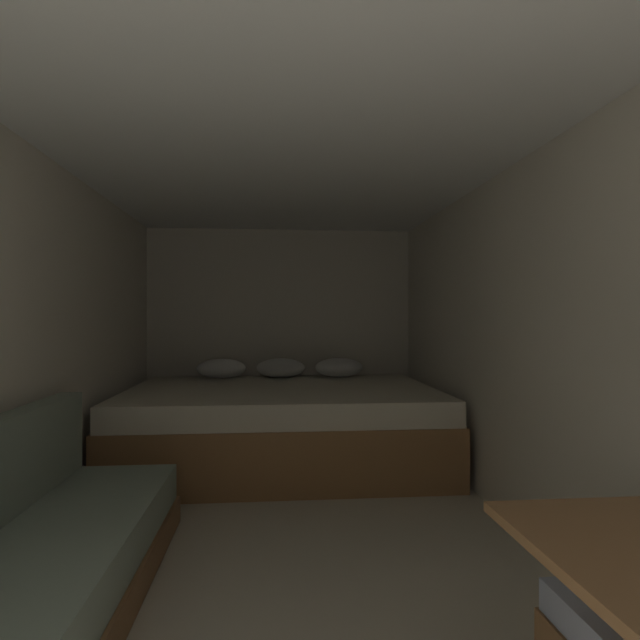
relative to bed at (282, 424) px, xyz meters
name	(u,v)px	position (x,y,z in m)	size (l,w,h in m)	color
ground_plane	(289,564)	(0.00, -1.82, -0.33)	(7.53, 7.53, 0.00)	#B2A893
wall_back	(280,333)	(0.00, 0.97, 0.73)	(2.77, 0.05, 2.12)	beige
wall_left	(0,351)	(-1.36, -1.82, 0.73)	(0.05, 5.53, 2.12)	beige
wall_right	(551,348)	(1.36, -1.82, 0.73)	(0.05, 5.53, 2.12)	beige
ceiling_slab	(288,130)	(0.00, -1.82, 1.82)	(2.77, 5.53, 0.05)	white
bed	(282,424)	(0.00, 0.00, 0.00)	(2.55, 1.83, 0.83)	olive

